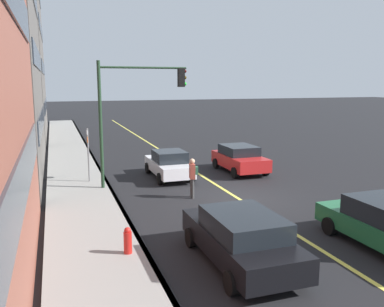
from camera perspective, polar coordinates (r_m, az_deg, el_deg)
name	(u,v)px	position (r m, az deg, el deg)	size (l,w,h in m)	color
ground	(238,199)	(18.19, 6.48, -6.30)	(200.00, 200.00, 0.00)	black
sidewalk_slab	(85,212)	(16.56, -14.74, -7.94)	(80.00, 2.95, 0.15)	gray
curb_edge	(121,208)	(16.70, -9.94, -7.60)	(80.00, 0.16, 0.15)	slate
lane_stripe_center	(238,198)	(18.19, 6.48, -6.28)	(80.00, 0.16, 0.01)	#D8CC4C
car_white	(169,164)	(21.84, -3.25, -1.50)	(4.24, 1.90, 1.48)	silver
car_red	(240,158)	(23.39, 6.69, -0.67)	(4.08, 2.06, 1.51)	red
car_black	(241,237)	(11.71, 6.87, -11.57)	(4.66, 2.11, 1.52)	black
pedestrian_with_backpack	(193,175)	(17.95, 0.08, -3.01)	(0.45, 0.42, 1.77)	#383838
traffic_light_mast	(134,102)	(19.42, -8.18, 7.13)	(0.28, 4.26, 6.05)	#1E3823
street_sign_post	(88,152)	(20.88, -14.37, 0.26)	(0.60, 0.08, 2.83)	slate
fire_hydrant	(128,243)	(12.24, -9.00, -12.28)	(0.24, 0.24, 0.94)	red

